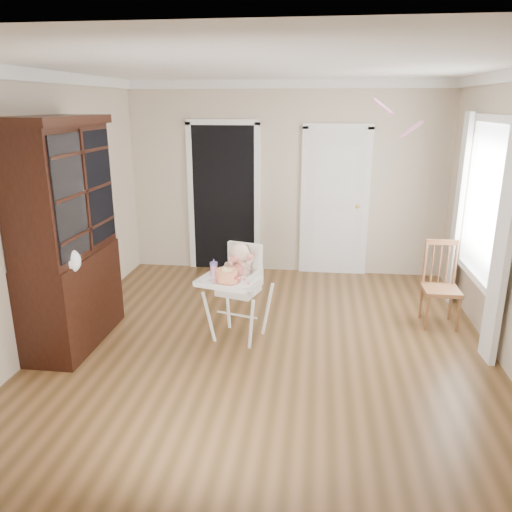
# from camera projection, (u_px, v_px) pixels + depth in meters

# --- Properties ---
(floor) EXTENTS (5.00, 5.00, 0.00)m
(floor) POSITION_uv_depth(u_px,v_px,m) (267.00, 347.00, 5.11)
(floor) COLOR #51391B
(floor) RESTS_ON ground
(ceiling) EXTENTS (5.00, 5.00, 0.00)m
(ceiling) POSITION_uv_depth(u_px,v_px,m) (269.00, 65.00, 4.32)
(ceiling) COLOR white
(ceiling) RESTS_ON wall_back
(wall_back) EXTENTS (4.50, 0.00, 4.50)m
(wall_back) POSITION_uv_depth(u_px,v_px,m) (286.00, 180.00, 7.08)
(wall_back) COLOR #C5B599
(wall_back) RESTS_ON floor
(wall_left) EXTENTS (0.00, 5.00, 5.00)m
(wall_left) POSITION_uv_depth(u_px,v_px,m) (44.00, 212.00, 4.98)
(wall_left) COLOR #C5B599
(wall_left) RESTS_ON floor
(crown_molding) EXTENTS (4.50, 5.00, 0.12)m
(crown_molding) POSITION_uv_depth(u_px,v_px,m) (269.00, 73.00, 4.33)
(crown_molding) COLOR white
(crown_molding) RESTS_ON ceiling
(doorway) EXTENTS (1.06, 0.05, 2.22)m
(doorway) POSITION_uv_depth(u_px,v_px,m) (224.00, 195.00, 7.25)
(doorway) COLOR black
(doorway) RESTS_ON wall_back
(closet_door) EXTENTS (0.96, 0.09, 2.13)m
(closet_door) POSITION_uv_depth(u_px,v_px,m) (335.00, 204.00, 7.07)
(closet_door) COLOR white
(closet_door) RESTS_ON wall_back
(window_right) EXTENTS (0.13, 1.84, 2.30)m
(window_right) POSITION_uv_depth(u_px,v_px,m) (482.00, 213.00, 5.23)
(window_right) COLOR white
(window_right) RESTS_ON wall_right
(high_chair) EXTENTS (0.75, 0.85, 1.02)m
(high_chair) POSITION_uv_depth(u_px,v_px,m) (238.00, 282.00, 5.13)
(high_chair) COLOR white
(high_chair) RESTS_ON floor
(baby) EXTENTS (0.30, 0.28, 0.48)m
(baby) POSITION_uv_depth(u_px,v_px,m) (239.00, 266.00, 5.10)
(baby) COLOR beige
(baby) RESTS_ON high_chair
(cake) EXTENTS (0.28, 0.28, 0.13)m
(cake) POSITION_uv_depth(u_px,v_px,m) (226.00, 276.00, 4.86)
(cake) COLOR silver
(cake) RESTS_ON high_chair
(sippy_cup) EXTENTS (0.08, 0.08, 0.19)m
(sippy_cup) POSITION_uv_depth(u_px,v_px,m) (214.00, 269.00, 5.03)
(sippy_cup) COLOR pink
(sippy_cup) RESTS_ON high_chair
(china_cabinet) EXTENTS (0.60, 1.35, 2.28)m
(china_cabinet) POSITION_uv_depth(u_px,v_px,m) (66.00, 236.00, 4.91)
(china_cabinet) COLOR black
(china_cabinet) RESTS_ON floor
(dining_chair) EXTENTS (0.39, 0.39, 0.94)m
(dining_chair) POSITION_uv_depth(u_px,v_px,m) (441.00, 287.00, 5.52)
(dining_chair) COLOR brown
(dining_chair) RESTS_ON floor
(streamer) EXTENTS (0.15, 0.48, 0.15)m
(streamer) POSITION_uv_depth(u_px,v_px,m) (382.00, 106.00, 4.69)
(streamer) COLOR #FC92C5
(streamer) RESTS_ON ceiling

